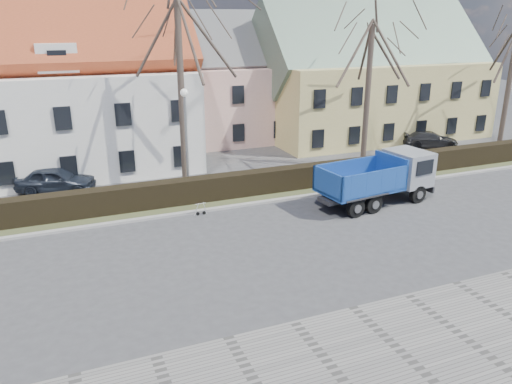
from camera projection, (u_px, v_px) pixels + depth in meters
name	position (u px, v px, depth m)	size (l,w,h in m)	color
ground	(279.00, 240.00, 22.08)	(120.00, 120.00, 0.00)	#3F3F41
sidewalk_near	(399.00, 351.00, 14.63)	(80.00, 5.00, 0.08)	gray
curb_far	(242.00, 205.00, 26.09)	(80.00, 0.30, 0.12)	#9B9995
grass_strip	(232.00, 196.00, 27.49)	(80.00, 3.00, 0.10)	#434B2A
hedge	(233.00, 186.00, 27.12)	(60.00, 0.90, 1.30)	black
building_pink	(221.00, 89.00, 39.71)	(10.80, 8.80, 8.00)	#DDA89C
building_yellow	(370.00, 83.00, 41.27)	(18.80, 10.80, 8.50)	#D1C173
tree_1	(181.00, 77.00, 26.74)	(9.20, 9.20, 12.65)	#45382F
tree_2	(368.00, 83.00, 31.29)	(8.00, 8.00, 11.00)	#45382F
tree_3	(510.00, 79.00, 35.65)	(7.60, 7.60, 10.45)	#45382F
dump_truck	(373.00, 180.00, 25.93)	(6.72, 2.49, 2.69)	navy
streetlight	(187.00, 144.00, 26.45)	(0.47, 0.47, 5.98)	gray
cart_frame	(197.00, 209.00, 24.72)	(0.77, 0.44, 0.71)	silver
parked_car_a	(56.00, 180.00, 28.02)	(1.72, 4.28, 1.46)	#1E2430
parked_car_b	(430.00, 139.00, 38.06)	(1.68, 4.14, 1.20)	#252527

